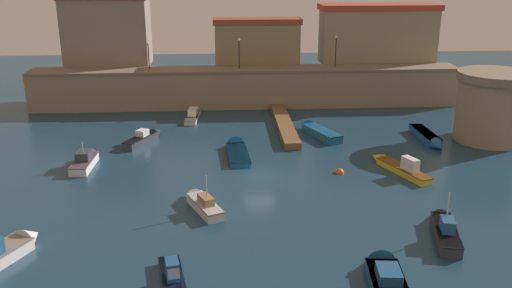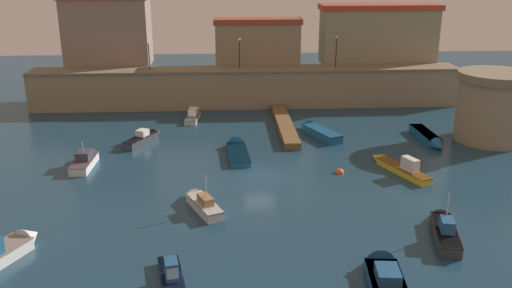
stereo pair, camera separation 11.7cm
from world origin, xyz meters
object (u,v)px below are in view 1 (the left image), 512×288
object	(u,v)px
quay_lamp_1	(239,49)
moored_boat_9	(4,250)
moored_boat_4	(317,131)
quay_lamp_2	(336,47)
quay_lamp_0	(148,51)
moored_boat_8	(145,137)
moored_boat_6	(398,166)
fortress_tower	(493,106)
moored_boat_10	(428,138)
moored_boat_1	(86,159)
moored_boat_5	(194,114)
moored_boat_3	(201,202)
mooring_buoy_0	(340,173)
moored_boat_11	(444,227)
moored_boat_7	(385,274)
moored_boat_0	(237,149)
moored_boat_2	(174,286)

from	to	relation	value
quay_lamp_1	moored_boat_9	bearing A→B (deg)	-113.60
moored_boat_4	quay_lamp_2	bearing A→B (deg)	-41.39
quay_lamp_0	moored_boat_8	distance (m)	14.88
quay_lamp_1	moored_boat_6	xyz separation A→B (m)	(12.70, -22.73, -6.61)
fortress_tower	moored_boat_4	distance (m)	17.35
moored_boat_10	moored_boat_9	bearing A→B (deg)	-60.03
quay_lamp_1	moored_boat_1	bearing A→B (deg)	-125.97
moored_boat_1	moored_boat_5	xyz separation A→B (m)	(8.72, 14.85, -0.14)
moored_boat_10	moored_boat_6	bearing A→B (deg)	-36.66
moored_boat_9	quay_lamp_1	bearing A→B (deg)	2.12
moored_boat_3	mooring_buoy_0	world-z (taller)	moored_boat_3
moored_boat_11	quay_lamp_0	bearing A→B (deg)	47.49
moored_boat_1	moored_boat_4	world-z (taller)	moored_boat_1
moored_boat_5	moored_boat_6	world-z (taller)	moored_boat_6
quay_lamp_0	quay_lamp_1	xyz separation A→B (m)	(10.72, 0.00, 0.23)
moored_boat_3	moored_boat_7	size ratio (longest dim) A/B	0.87
moored_boat_11	mooring_buoy_0	xyz separation A→B (m)	(-4.55, 11.19, -0.49)
quay_lamp_0	moored_boat_9	distance (m)	36.21
moored_boat_0	moored_boat_5	distance (m)	13.11
moored_boat_2	mooring_buoy_0	world-z (taller)	moored_boat_2
moored_boat_11	moored_boat_10	bearing A→B (deg)	-4.00
quay_lamp_2	moored_boat_4	world-z (taller)	quay_lamp_2
moored_boat_3	mooring_buoy_0	xyz separation A→B (m)	(11.47, 6.14, -0.44)
quay_lamp_1	moored_boat_1	world-z (taller)	quay_lamp_1
quay_lamp_0	moored_boat_9	xyz separation A→B (m)	(-4.73, -35.36, -6.24)
moored_boat_9	moored_boat_0	bearing A→B (deg)	-12.64
moored_boat_4	moored_boat_5	world-z (taller)	moored_boat_5
quay_lamp_0	moored_boat_5	world-z (taller)	quay_lamp_0
moored_boat_6	fortress_tower	bearing A→B (deg)	-78.28
quay_lamp_1	mooring_buoy_0	world-z (taller)	quay_lamp_1
quay_lamp_0	moored_boat_3	bearing A→B (deg)	-76.55
moored_boat_8	quay_lamp_1	bearing A→B (deg)	-8.96
fortress_tower	quay_lamp_1	world-z (taller)	quay_lamp_1
moored_boat_3	moored_boat_9	world-z (taller)	moored_boat_3
quay_lamp_2	moored_boat_2	bearing A→B (deg)	-112.81
moored_boat_2	moored_boat_4	bearing A→B (deg)	144.60
moored_boat_6	moored_boat_9	xyz separation A→B (m)	(-28.15, -12.63, 0.14)
quay_lamp_1	moored_boat_4	bearing A→B (deg)	-58.23
moored_boat_8	moored_boat_11	bearing A→B (deg)	-105.72
moored_boat_1	moored_boat_9	size ratio (longest dim) A/B	0.92
moored_boat_0	moored_boat_5	bearing A→B (deg)	16.81
quay_lamp_1	moored_boat_6	distance (m)	26.86
quay_lamp_0	moored_boat_3	distance (m)	30.42
moored_boat_0	moored_boat_9	size ratio (longest dim) A/B	1.19
quay_lamp_1	moored_boat_5	distance (m)	9.78
moored_boat_1	moored_boat_10	xyz separation A→B (m)	(32.32, 4.44, -0.11)
quay_lamp_0	quay_lamp_1	world-z (taller)	quay_lamp_1
moored_boat_9	moored_boat_10	distance (m)	39.28
moored_boat_6	moored_boat_4	bearing A→B (deg)	4.09
quay_lamp_1	quay_lamp_2	distance (m)	11.67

